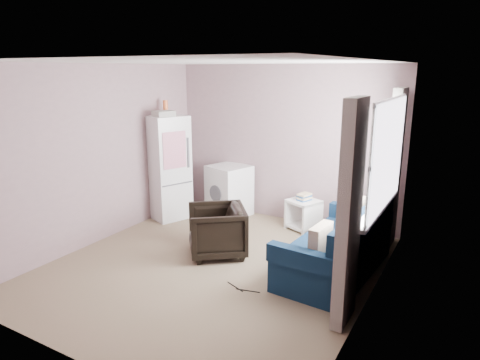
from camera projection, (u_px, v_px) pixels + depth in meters
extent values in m
cube|color=#7E6B53|center=(213.00, 267.00, 5.42)|extent=(3.80, 4.20, 0.02)
cube|color=silver|center=(210.00, 61.00, 4.79)|extent=(3.80, 4.20, 0.02)
cube|color=gray|center=(284.00, 144.00, 6.88)|extent=(3.80, 0.02, 2.50)
cube|color=gray|center=(62.00, 224.00, 3.33)|extent=(3.80, 0.02, 2.50)
cube|color=gray|center=(98.00, 155.00, 6.02)|extent=(0.02, 4.20, 2.50)
cube|color=gray|center=(374.00, 192.00, 4.19)|extent=(0.02, 4.20, 2.50)
cube|color=white|center=(389.00, 155.00, 4.72)|extent=(0.01, 1.60, 1.20)
imported|color=black|center=(217.00, 228.00, 5.68)|extent=(0.97, 0.98, 0.74)
cube|color=silver|center=(168.00, 167.00, 7.03)|extent=(0.76, 0.76, 1.70)
cube|color=#47464D|center=(178.00, 184.00, 6.86)|extent=(0.21, 0.51, 0.02)
cube|color=#47464D|center=(188.00, 153.00, 6.86)|extent=(0.03, 0.03, 0.49)
cube|color=silver|center=(175.00, 150.00, 6.70)|extent=(0.16, 0.38, 0.58)
cylinder|color=#D8602B|center=(166.00, 108.00, 6.87)|extent=(0.10, 0.10, 0.23)
cube|color=#A3A29A|center=(164.00, 114.00, 6.65)|extent=(0.34, 0.37, 0.09)
cube|color=silver|center=(229.00, 190.00, 7.25)|extent=(0.75, 0.75, 0.85)
cube|color=#47464D|center=(228.00, 168.00, 7.14)|extent=(0.69, 0.68, 0.05)
cylinder|color=#47464D|center=(216.00, 194.00, 7.04)|extent=(0.28, 0.10, 0.28)
cube|color=white|center=(304.00, 202.00, 6.57)|extent=(0.55, 0.55, 0.04)
cube|color=white|center=(303.00, 225.00, 6.67)|extent=(0.55, 0.55, 0.04)
cube|color=white|center=(295.00, 211.00, 6.77)|extent=(0.20, 0.41, 0.47)
cube|color=white|center=(313.00, 218.00, 6.47)|extent=(0.20, 0.41, 0.47)
cube|color=#22528F|center=(304.00, 199.00, 6.56)|extent=(0.21, 0.25, 0.03)
cube|color=beige|center=(305.00, 198.00, 6.55)|extent=(0.20, 0.24, 0.03)
cube|color=#22528F|center=(304.00, 196.00, 6.56)|extent=(0.22, 0.25, 0.03)
cube|color=beige|center=(304.00, 194.00, 6.53)|extent=(0.19, 0.24, 0.03)
cube|color=#0D233C|center=(334.00, 257.00, 5.23)|extent=(0.98, 1.85, 0.40)
cube|color=#0D233C|center=(364.00, 230.00, 4.94)|extent=(0.32, 1.80, 0.44)
cube|color=#0D233C|center=(304.00, 259.00, 4.46)|extent=(0.85, 0.20, 0.20)
cube|color=#0D233C|center=(360.00, 214.00, 5.84)|extent=(0.85, 0.20, 0.20)
cube|color=tan|center=(320.00, 243.00, 4.64)|extent=(0.15, 0.41, 0.40)
cube|color=tan|center=(357.00, 214.00, 5.56)|extent=(0.15, 0.41, 0.40)
cube|color=white|center=(326.00, 242.00, 5.14)|extent=(0.25, 0.34, 0.02)
cube|color=silver|center=(336.00, 235.00, 5.04)|extent=(0.09, 0.33, 0.22)
cube|color=white|center=(378.00, 208.00, 4.92)|extent=(0.14, 1.70, 0.04)
cube|color=white|center=(382.00, 206.00, 4.88)|extent=(0.02, 1.68, 0.05)
cube|color=white|center=(387.00, 155.00, 4.73)|extent=(0.02, 1.68, 0.05)
cube|color=white|center=(392.00, 100.00, 4.58)|extent=(0.02, 1.68, 0.05)
cube|color=white|center=(370.00, 169.00, 4.06)|extent=(0.02, 0.05, 1.20)
cube|color=white|center=(382.00, 159.00, 4.51)|extent=(0.02, 0.05, 1.20)
cube|color=white|center=(392.00, 151.00, 4.96)|extent=(0.02, 0.05, 1.20)
cube|color=white|center=(400.00, 144.00, 5.40)|extent=(0.02, 0.05, 1.20)
cube|color=beige|center=(349.00, 216.00, 3.97)|extent=(0.12, 0.46, 2.18)
cube|color=beige|center=(394.00, 170.00, 5.78)|extent=(0.12, 0.46, 2.18)
cylinder|color=black|center=(248.00, 291.00, 4.81)|extent=(0.28, 0.07, 0.01)
cylinder|color=black|center=(235.00, 287.00, 4.89)|extent=(0.27, 0.12, 0.01)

